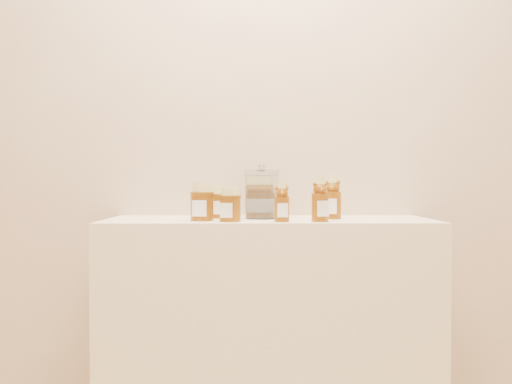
{
  "coord_description": "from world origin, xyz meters",
  "views": [
    {
      "loc": [
        -0.06,
        -0.29,
        1.04
      ],
      "look_at": [
        -0.05,
        1.52,
        1.0
      ],
      "focal_mm": 35.0,
      "sensor_mm": 36.0,
      "label": 1
    }
  ],
  "objects_px": {
    "display_table": "(269,340)",
    "bear_bottle_back_left": "(263,194)",
    "honey_jar_left": "(202,202)",
    "bear_bottle_front_left": "(282,198)",
    "glass_canister": "(261,192)"
  },
  "relations": [
    {
      "from": "honey_jar_left",
      "to": "glass_canister",
      "type": "xyz_separation_m",
      "value": [
        0.21,
        0.1,
        0.03
      ]
    },
    {
      "from": "bear_bottle_back_left",
      "to": "honey_jar_left",
      "type": "distance_m",
      "value": 0.3
    },
    {
      "from": "bear_bottle_back_left",
      "to": "glass_canister",
      "type": "height_order",
      "value": "glass_canister"
    },
    {
      "from": "bear_bottle_back_left",
      "to": "honey_jar_left",
      "type": "relative_size",
      "value": 1.34
    },
    {
      "from": "display_table",
      "to": "bear_bottle_front_left",
      "type": "bearing_deg",
      "value": -73.22
    },
    {
      "from": "bear_bottle_back_left",
      "to": "glass_canister",
      "type": "relative_size",
      "value": 0.91
    },
    {
      "from": "display_table",
      "to": "honey_jar_left",
      "type": "bearing_deg",
      "value": -161.07
    },
    {
      "from": "display_table",
      "to": "bear_bottle_back_left",
      "type": "distance_m",
      "value": 0.55
    },
    {
      "from": "honey_jar_left",
      "to": "glass_canister",
      "type": "bearing_deg",
      "value": 32.3
    },
    {
      "from": "honey_jar_left",
      "to": "display_table",
      "type": "bearing_deg",
      "value": 26.52
    },
    {
      "from": "display_table",
      "to": "bear_bottle_back_left",
      "type": "relative_size",
      "value": 6.74
    },
    {
      "from": "display_table",
      "to": "glass_canister",
      "type": "xyz_separation_m",
      "value": [
        -0.03,
        0.02,
        0.55
      ]
    },
    {
      "from": "bear_bottle_front_left",
      "to": "glass_canister",
      "type": "distance_m",
      "value": 0.16
    },
    {
      "from": "display_table",
      "to": "honey_jar_left",
      "type": "distance_m",
      "value": 0.58
    },
    {
      "from": "display_table",
      "to": "bear_bottle_back_left",
      "type": "bearing_deg",
      "value": 98.21
    }
  ]
}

